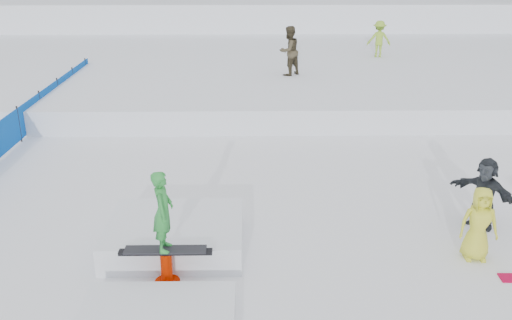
{
  "coord_description": "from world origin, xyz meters",
  "views": [
    {
      "loc": [
        0.31,
        -9.77,
        5.55
      ],
      "look_at": [
        0.5,
        2.0,
        1.1
      ],
      "focal_mm": 40.0,
      "sensor_mm": 36.0,
      "label": 1
    }
  ],
  "objects_px": {
    "walker_olive": "(289,51)",
    "spectator_yellow": "(479,224)",
    "spectator_dark": "(484,193)",
    "walker_ygreen": "(379,39)",
    "safety_fence": "(19,124)",
    "jib_rail_feature": "(171,252)"
  },
  "relations": [
    {
      "from": "safety_fence",
      "to": "walker_ygreen",
      "type": "height_order",
      "value": "walker_ygreen"
    },
    {
      "from": "walker_ygreen",
      "to": "jib_rail_feature",
      "type": "bearing_deg",
      "value": 71.54
    },
    {
      "from": "walker_olive",
      "to": "walker_ygreen",
      "type": "height_order",
      "value": "walker_olive"
    },
    {
      "from": "spectator_yellow",
      "to": "spectator_dark",
      "type": "xyz_separation_m",
      "value": [
        0.6,
        1.3,
        0.04
      ]
    },
    {
      "from": "spectator_yellow",
      "to": "jib_rail_feature",
      "type": "relative_size",
      "value": 0.33
    },
    {
      "from": "walker_ygreen",
      "to": "walker_olive",
      "type": "bearing_deg",
      "value": 46.8
    },
    {
      "from": "safety_fence",
      "to": "walker_ygreen",
      "type": "xyz_separation_m",
      "value": [
        12.74,
        9.33,
        1.05
      ]
    },
    {
      "from": "walker_ygreen",
      "to": "jib_rail_feature",
      "type": "distance_m",
      "value": 18.14
    },
    {
      "from": "spectator_yellow",
      "to": "safety_fence",
      "type": "bearing_deg",
      "value": 152.92
    },
    {
      "from": "spectator_yellow",
      "to": "jib_rail_feature",
      "type": "height_order",
      "value": "jib_rail_feature"
    },
    {
      "from": "walker_ygreen",
      "to": "jib_rail_feature",
      "type": "height_order",
      "value": "walker_ygreen"
    },
    {
      "from": "walker_olive",
      "to": "spectator_dark",
      "type": "bearing_deg",
      "value": 65.19
    },
    {
      "from": "walker_olive",
      "to": "spectator_dark",
      "type": "distance_m",
      "value": 11.74
    },
    {
      "from": "walker_olive",
      "to": "spectator_yellow",
      "type": "xyz_separation_m",
      "value": [
        2.66,
        -12.53,
        -1.02
      ]
    },
    {
      "from": "walker_ygreen",
      "to": "spectator_yellow",
      "type": "relative_size",
      "value": 1.12
    },
    {
      "from": "safety_fence",
      "to": "jib_rail_feature",
      "type": "height_order",
      "value": "jib_rail_feature"
    },
    {
      "from": "walker_olive",
      "to": "jib_rail_feature",
      "type": "bearing_deg",
      "value": 35.62
    },
    {
      "from": "walker_ygreen",
      "to": "spectator_dark",
      "type": "distance_m",
      "value": 15.09
    },
    {
      "from": "walker_olive",
      "to": "spectator_yellow",
      "type": "bearing_deg",
      "value": 60.99
    },
    {
      "from": "safety_fence",
      "to": "jib_rail_feature",
      "type": "relative_size",
      "value": 3.64
    },
    {
      "from": "spectator_yellow",
      "to": "spectator_dark",
      "type": "bearing_deg",
      "value": 70.24
    },
    {
      "from": "safety_fence",
      "to": "spectator_dark",
      "type": "bearing_deg",
      "value": -25.99
    }
  ]
}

